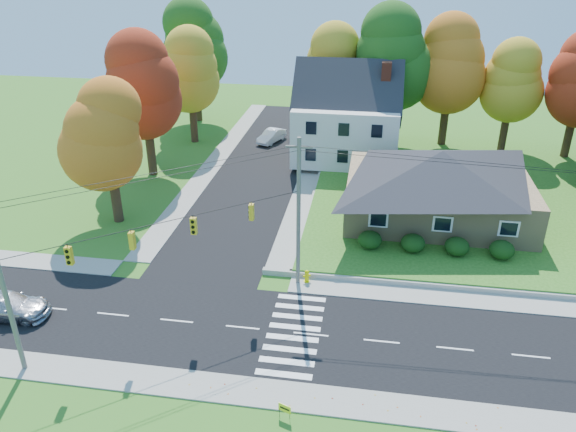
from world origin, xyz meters
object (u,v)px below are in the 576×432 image
(silver_sedan, at_px, (6,305))
(fire_hydrant, at_px, (307,277))
(ranch_house, at_px, (439,183))
(white_car, at_px, (271,136))

(silver_sedan, distance_m, fire_hydrant, 18.38)
(ranch_house, relative_size, silver_sedan, 2.84)
(silver_sedan, bearing_deg, ranch_house, -60.80)
(silver_sedan, relative_size, white_car, 1.22)
(silver_sedan, bearing_deg, fire_hydrant, -73.40)
(ranch_house, xyz_separation_m, silver_sedan, (-26.13, -17.11, -2.50))
(ranch_house, height_order, white_car, ranch_house)
(ranch_house, distance_m, fire_hydrant, 14.17)
(silver_sedan, xyz_separation_m, white_car, (9.65, 34.22, -0.05))
(silver_sedan, height_order, fire_hydrant, silver_sedan)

